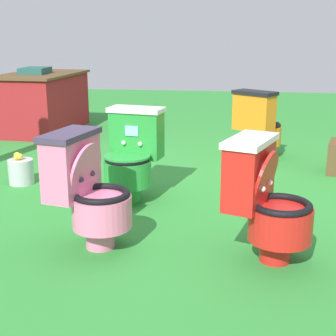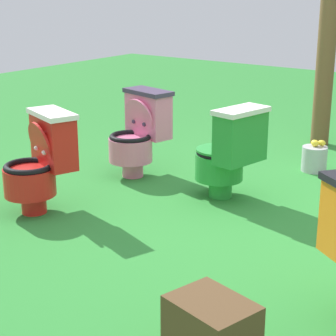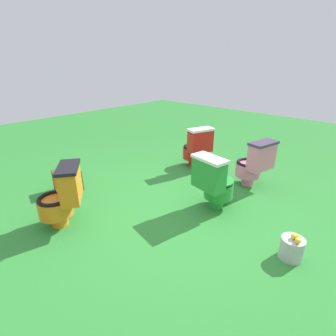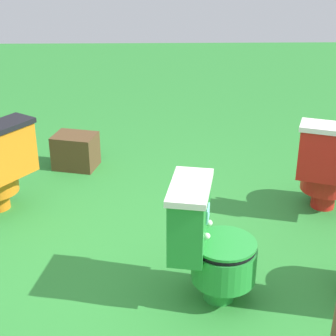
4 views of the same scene
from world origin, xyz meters
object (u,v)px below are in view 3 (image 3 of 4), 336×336
at_px(toilet_orange, 62,196).
at_px(toilet_pink, 254,163).
at_px(lemon_bucket, 292,248).
at_px(toilet_green, 214,182).
at_px(toilet_red, 197,147).
at_px(small_crate, 68,181).

relative_size(toilet_orange, toilet_pink, 1.00).
xyz_separation_m(toilet_pink, lemon_bucket, (1.18, 0.98, -0.26)).
bearing_deg(lemon_bucket, toilet_green, -103.46).
xyz_separation_m(toilet_orange, toilet_red, (-2.41, 0.05, 0.00)).
distance_m(toilet_green, lemon_bucket, 1.12).
bearing_deg(toilet_green, toilet_orange, -115.40).
distance_m(toilet_pink, small_crate, 2.73).
bearing_deg(lemon_bucket, small_crate, -75.41).
relative_size(toilet_pink, lemon_bucket, 2.63).
relative_size(toilet_green, toilet_pink, 1.00).
distance_m(toilet_green, toilet_pink, 0.93).
height_order(toilet_green, toilet_red, same).
bearing_deg(small_crate, toilet_orange, 60.81).
relative_size(toilet_red, small_crate, 2.00).
bearing_deg(toilet_red, toilet_orange, -161.49).
height_order(toilet_orange, toilet_green, same).
height_order(toilet_pink, lemon_bucket, toilet_pink).
bearing_deg(lemon_bucket, toilet_pink, -140.26).
bearing_deg(toilet_pink, toilet_red, 100.24).
bearing_deg(toilet_orange, toilet_red, -55.77).
distance_m(toilet_orange, small_crate, 0.93).
relative_size(toilet_orange, lemon_bucket, 2.63).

